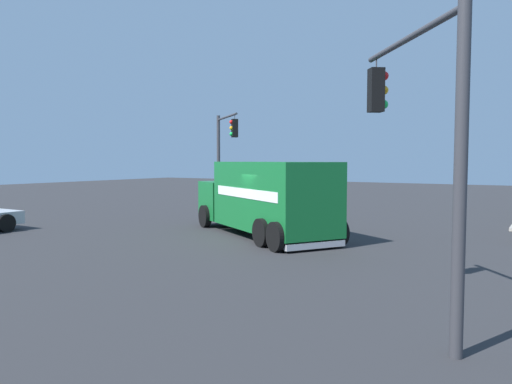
# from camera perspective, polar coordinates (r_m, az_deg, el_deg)

# --- Properties ---
(ground_plane) EXTENTS (100.00, 100.00, 0.00)m
(ground_plane) POSITION_cam_1_polar(r_m,az_deg,el_deg) (18.79, 2.43, -5.58)
(ground_plane) COLOR #2B2B2D
(delivery_truck) EXTENTS (8.33, 6.55, 2.96)m
(delivery_truck) POSITION_cam_1_polar(r_m,az_deg,el_deg) (19.68, 1.01, -0.64)
(delivery_truck) COLOR #146B2D
(delivery_truck) RESTS_ON ground
(traffic_light_primary) EXTENTS (2.59, 3.20, 5.53)m
(traffic_light_primary) POSITION_cam_1_polar(r_m,az_deg,el_deg) (9.18, 18.69, 7.34)
(traffic_light_primary) COLOR #38383D
(traffic_light_primary) RESTS_ON ground
(traffic_light_secondary) EXTENTS (3.22, 2.81, 5.67)m
(traffic_light_secondary) POSITION_cam_1_polar(r_m,az_deg,el_deg) (28.21, -3.76, 5.11)
(traffic_light_secondary) COLOR #38383D
(traffic_light_secondary) RESTS_ON ground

